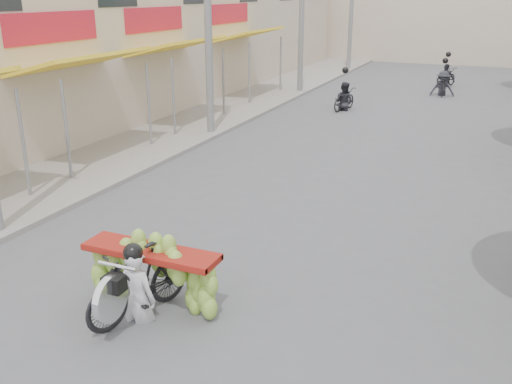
% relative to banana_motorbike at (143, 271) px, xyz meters
% --- Properties ---
extents(sidewalk_left, '(4.00, 60.00, 0.12)m').
position_rel_banana_motorbike_xyz_m(sidewalk_left, '(-5.85, 13.26, -0.61)').
color(sidewalk_left, gray).
rests_on(sidewalk_left, ground).
extents(shophouse_row_left, '(9.77, 40.00, 6.00)m').
position_rel_banana_motorbike_xyz_m(shophouse_row_left, '(-10.83, 12.24, 2.33)').
color(shophouse_row_left, '#C3B19A').
rests_on(shophouse_row_left, ground).
extents(far_building, '(20.00, 6.00, 7.00)m').
position_rel_banana_motorbike_xyz_m(far_building, '(1.15, 36.26, 2.83)').
color(far_building, '#C3B19A').
rests_on(far_building, ground).
extents(utility_pole_mid, '(0.60, 0.24, 8.00)m').
position_rel_banana_motorbike_xyz_m(utility_pole_mid, '(-4.25, 10.26, 3.35)').
color(utility_pole_mid, slate).
rests_on(utility_pole_mid, ground).
extents(utility_pole_far, '(0.60, 0.24, 8.00)m').
position_rel_banana_motorbike_xyz_m(utility_pole_far, '(-4.25, 19.26, 3.35)').
color(utility_pole_far, slate).
rests_on(utility_pole_far, ground).
extents(utility_pole_back, '(0.60, 0.24, 8.00)m').
position_rel_banana_motorbike_xyz_m(utility_pole_back, '(-4.25, 28.26, 3.35)').
color(utility_pole_back, slate).
rests_on(utility_pole_back, ground).
extents(banana_motorbike, '(2.20, 1.95, 1.98)m').
position_rel_banana_motorbike_xyz_m(banana_motorbike, '(0.00, 0.00, 0.00)').
color(banana_motorbike, black).
rests_on(banana_motorbike, ground).
extents(bg_motorbike_a, '(0.87, 1.62, 1.95)m').
position_rel_banana_motorbike_xyz_m(bg_motorbike_a, '(-1.29, 16.10, 0.08)').
color(bg_motorbike_a, black).
rests_on(bg_motorbike_a, ground).
extents(bg_motorbike_b, '(1.13, 1.57, 1.95)m').
position_rel_banana_motorbike_xyz_m(bg_motorbike_b, '(1.98, 21.07, 0.20)').
color(bg_motorbike_b, black).
rests_on(bg_motorbike_b, ground).
extents(bg_motorbike_c, '(1.18, 1.73, 1.95)m').
position_rel_banana_motorbike_xyz_m(bg_motorbike_c, '(1.84, 23.94, 0.12)').
color(bg_motorbike_c, black).
rests_on(bg_motorbike_c, ground).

